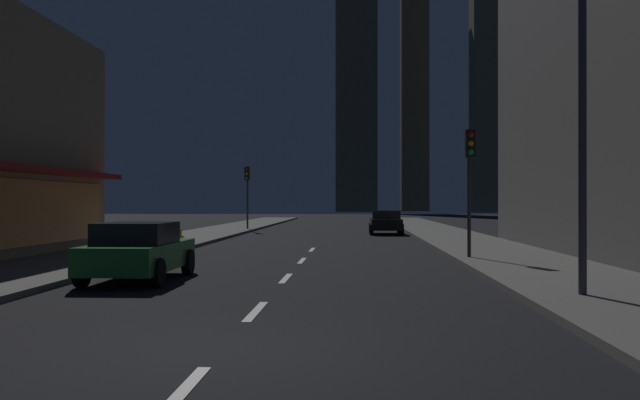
# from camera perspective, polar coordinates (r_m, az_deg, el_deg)

# --- Properties ---
(ground_plane) EXTENTS (78.00, 136.00, 0.10)m
(ground_plane) POSITION_cam_1_polar(r_m,az_deg,el_deg) (40.88, 0.51, -2.97)
(ground_plane) COLOR black
(sidewalk_right) EXTENTS (4.00, 76.00, 0.15)m
(sidewalk_right) POSITION_cam_1_polar(r_m,az_deg,el_deg) (41.16, 10.30, -2.78)
(sidewalk_right) COLOR #605E59
(sidewalk_right) RESTS_ON ground
(sidewalk_left) EXTENTS (4.00, 76.00, 0.15)m
(sidewalk_left) POSITION_cam_1_polar(r_m,az_deg,el_deg) (41.76, -9.14, -2.74)
(sidewalk_left) COLOR #605E59
(sidewalk_left) RESTS_ON ground
(lane_marking_center) EXTENTS (0.16, 23.00, 0.01)m
(lane_marking_center) POSITION_cam_1_polar(r_m,az_deg,el_deg) (17.39, -2.89, -6.60)
(lane_marking_center) COLOR silver
(lane_marking_center) RESTS_ON ground
(skyscraper_distant_tall) EXTENTS (8.22, 6.51, 59.99)m
(skyscraper_distant_tall) POSITION_cam_1_polar(r_m,az_deg,el_deg) (138.62, 3.09, 11.51)
(skyscraper_distant_tall) COLOR #534F3E
(skyscraper_distant_tall) RESTS_ON ground
(skyscraper_distant_mid) EXTENTS (5.80, 5.75, 50.56)m
(skyscraper_distant_mid) POSITION_cam_1_polar(r_m,az_deg,el_deg) (147.96, 7.93, 8.91)
(skyscraper_distant_mid) COLOR #4B4738
(skyscraper_distant_mid) RESTS_ON ground
(skyscraper_distant_short) EXTENTS (8.59, 5.71, 74.03)m
(skyscraper_distant_short) POSITION_cam_1_polar(r_m,az_deg,el_deg) (133.07, 14.49, 15.12)
(skyscraper_distant_short) COLOR brown
(skyscraper_distant_short) RESTS_ON ground
(car_parked_near) EXTENTS (1.98, 4.24, 1.45)m
(car_parked_near) POSITION_cam_1_polar(r_m,az_deg,el_deg) (17.43, -15.00, -4.15)
(car_parked_near) COLOR #1E722D
(car_parked_near) RESTS_ON ground
(car_parked_far) EXTENTS (1.98, 4.24, 1.45)m
(car_parked_far) POSITION_cam_1_polar(r_m,az_deg,el_deg) (41.21, 5.54, -1.85)
(car_parked_far) COLOR black
(car_parked_far) RESTS_ON ground
(fire_hydrant_far_left) EXTENTS (0.42, 0.30, 0.65)m
(fire_hydrant_far_left) POSITION_cam_1_polar(r_m,az_deg,el_deg) (30.19, -11.74, -3.01)
(fire_hydrant_far_left) COLOR gold
(fire_hydrant_far_left) RESTS_ON sidewalk_left
(traffic_light_near_right) EXTENTS (0.32, 0.48, 4.20)m
(traffic_light_near_right) POSITION_cam_1_polar(r_m,az_deg,el_deg) (22.68, 12.47, 2.97)
(traffic_light_near_right) COLOR #2D2D2D
(traffic_light_near_right) RESTS_ON sidewalk_right
(traffic_light_far_left) EXTENTS (0.32, 0.48, 4.20)m
(traffic_light_far_left) POSITION_cam_1_polar(r_m,az_deg,el_deg) (45.82, -6.14, 1.39)
(traffic_light_far_left) COLOR #2D2D2D
(traffic_light_far_left) RESTS_ON sidewalk_left
(street_lamp_right) EXTENTS (1.96, 0.56, 6.58)m
(street_lamp_right) POSITION_cam_1_polar(r_m,az_deg,el_deg) (14.30, 17.97, 12.41)
(street_lamp_right) COLOR #38383D
(street_lamp_right) RESTS_ON sidewalk_right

